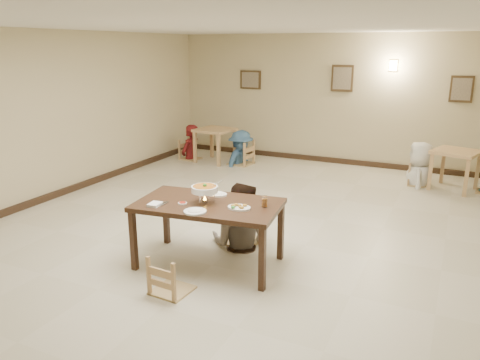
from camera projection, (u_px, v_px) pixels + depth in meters
The scene contains 29 objects.
floor at pixel (248, 235), 6.96m from camera, with size 10.00×10.00×0.00m, color beige.
ceiling at pixel (249, 23), 6.13m from camera, with size 10.00×10.00×0.00m, color silver.
wall_back at pixel (337, 100), 10.89m from camera, with size 10.00×10.00×0.00m, color #C8B990.
wall_left at pixel (41, 118), 8.20m from camera, with size 10.00×10.00×0.00m, color #C8B990.
baseboard_back at pixel (333, 160), 11.26m from camera, with size 8.00×0.06×0.12m, color #312015.
baseboard_left at pixel (51, 196), 8.58m from camera, with size 0.06×10.00×0.12m, color #312015.
picture_a at pixel (250, 80), 11.65m from camera, with size 0.55×0.04×0.45m.
picture_b at pixel (342, 78), 10.67m from camera, with size 0.50×0.04×0.60m.
picture_c at pixel (462, 89), 9.68m from camera, with size 0.45×0.04×0.55m.
wall_sconce at pixel (393, 66), 10.14m from camera, with size 0.16×0.05×0.22m, color #FFD88C.
main_table at pixel (208, 209), 5.83m from camera, with size 1.89×1.21×0.83m.
chair_far at pixel (241, 207), 6.58m from camera, with size 0.50×0.50×1.06m.
chair_near at pixel (171, 256), 5.24m from camera, with size 0.41×0.41×0.88m.
main_diner at pixel (240, 183), 6.38m from camera, with size 0.88×0.69×1.81m, color gray.
curry_warmer at pixel (205, 189), 5.76m from camera, with size 0.37×0.33×0.30m.
rice_plate_far at pixel (217, 194), 6.11m from camera, with size 0.28×0.28×0.06m.
rice_plate_near at pixel (195, 211), 5.47m from camera, with size 0.27×0.27×0.06m.
fried_plate at pixel (239, 207), 5.59m from camera, with size 0.28×0.28×0.06m.
chili_dish at pixel (182, 203), 5.76m from camera, with size 0.11×0.11×0.02m.
napkin_cutlery at pixel (155, 204), 5.70m from camera, with size 0.17×0.27×0.03m.
drink_glass at pixel (265, 202), 5.64m from camera, with size 0.07×0.07×0.14m.
bg_table_left at pixel (215, 134), 11.20m from camera, with size 0.90×0.90×0.81m.
bg_table_right at pixel (456, 157), 9.00m from camera, with size 0.98×0.98×0.78m.
bg_chair_ll at pixel (190, 141), 11.51m from camera, with size 0.44×0.44×0.93m.
bg_chair_lr at pixel (241, 142), 10.99m from camera, with size 0.50×0.50×1.07m.
bg_chair_rl at pixel (420, 164), 9.37m from camera, with size 0.41×0.41×0.88m.
bg_diner_a at pixel (190, 125), 11.39m from camera, with size 0.63×0.41×1.73m, color #5C1314.
bg_diner_b at pixel (241, 130), 10.92m from camera, with size 1.05×0.60×1.63m, color #3F668C.
bg_diner_c at pixel (423, 142), 9.25m from camera, with size 0.86×0.56×1.76m, color silver.
Camera 1 is at (2.67, -5.89, 2.70)m, focal length 35.00 mm.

